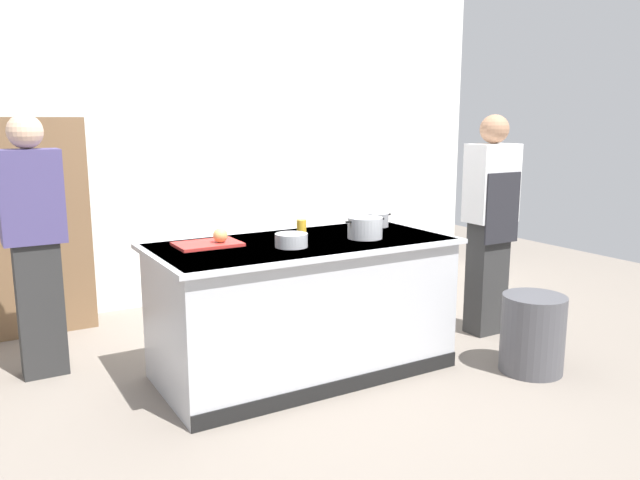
{
  "coord_description": "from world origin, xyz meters",
  "views": [
    {
      "loc": [
        -1.95,
        -3.54,
        1.69
      ],
      "look_at": [
        0.25,
        0.2,
        0.85
      ],
      "focal_mm": 35.31,
      "sensor_mm": 36.0,
      "label": 1
    }
  ],
  "objects_px": {
    "stock_pot": "(365,228)",
    "bookshelf": "(14,228)",
    "sauce_pan": "(378,220)",
    "mixing_bowl": "(291,240)",
    "person_chef": "(490,220)",
    "onion": "(220,235)",
    "trash_bin": "(533,334)",
    "person_guest": "(35,241)",
    "juice_cup": "(301,227)"
  },
  "relations": [
    {
      "from": "mixing_bowl",
      "to": "juice_cup",
      "type": "height_order",
      "value": "juice_cup"
    },
    {
      "from": "mixing_bowl",
      "to": "juice_cup",
      "type": "bearing_deg",
      "value": 53.18
    },
    {
      "from": "onion",
      "to": "bookshelf",
      "type": "bearing_deg",
      "value": 122.18
    },
    {
      "from": "bookshelf",
      "to": "mixing_bowl",
      "type": "bearing_deg",
      "value": -53.67
    },
    {
      "from": "juice_cup",
      "to": "person_chef",
      "type": "relative_size",
      "value": 0.06
    },
    {
      "from": "sauce_pan",
      "to": "person_chef",
      "type": "height_order",
      "value": "person_chef"
    },
    {
      "from": "person_guest",
      "to": "mixing_bowl",
      "type": "bearing_deg",
      "value": 73.46
    },
    {
      "from": "sauce_pan",
      "to": "juice_cup",
      "type": "xyz_separation_m",
      "value": [
        -0.63,
        0.03,
        -0.0
      ]
    },
    {
      "from": "onion",
      "to": "trash_bin",
      "type": "bearing_deg",
      "value": -26.44
    },
    {
      "from": "stock_pot",
      "to": "person_guest",
      "type": "distance_m",
      "value": 2.16
    },
    {
      "from": "onion",
      "to": "stock_pot",
      "type": "distance_m",
      "value": 0.96
    },
    {
      "from": "onion",
      "to": "person_chef",
      "type": "distance_m",
      "value": 2.17
    },
    {
      "from": "onion",
      "to": "stock_pot",
      "type": "relative_size",
      "value": 0.31
    },
    {
      "from": "person_chef",
      "to": "bookshelf",
      "type": "xyz_separation_m",
      "value": [
        -3.21,
        1.84,
        -0.06
      ]
    },
    {
      "from": "person_chef",
      "to": "juice_cup",
      "type": "bearing_deg",
      "value": 76.73
    },
    {
      "from": "sauce_pan",
      "to": "mixing_bowl",
      "type": "xyz_separation_m",
      "value": [
        -0.9,
        -0.33,
        -0.01
      ]
    },
    {
      "from": "person_chef",
      "to": "bookshelf",
      "type": "height_order",
      "value": "person_chef"
    },
    {
      "from": "stock_pot",
      "to": "bookshelf",
      "type": "height_order",
      "value": "bookshelf"
    },
    {
      "from": "trash_bin",
      "to": "bookshelf",
      "type": "height_order",
      "value": "bookshelf"
    },
    {
      "from": "mixing_bowl",
      "to": "person_guest",
      "type": "distance_m",
      "value": 1.68
    },
    {
      "from": "sauce_pan",
      "to": "juice_cup",
      "type": "relative_size",
      "value": 2.18
    },
    {
      "from": "mixing_bowl",
      "to": "person_guest",
      "type": "xyz_separation_m",
      "value": [
        -1.37,
        0.97,
        -0.03
      ]
    },
    {
      "from": "stock_pot",
      "to": "bookshelf",
      "type": "distance_m",
      "value": 2.76
    },
    {
      "from": "onion",
      "to": "trash_bin",
      "type": "xyz_separation_m",
      "value": [
        1.85,
        -0.92,
        -0.7
      ]
    },
    {
      "from": "mixing_bowl",
      "to": "trash_bin",
      "type": "xyz_separation_m",
      "value": [
        1.48,
        -0.66,
        -0.68
      ]
    },
    {
      "from": "stock_pot",
      "to": "sauce_pan",
      "type": "xyz_separation_m",
      "value": [
        0.34,
        0.33,
        -0.02
      ]
    },
    {
      "from": "sauce_pan",
      "to": "mixing_bowl",
      "type": "distance_m",
      "value": 0.96
    },
    {
      "from": "sauce_pan",
      "to": "trash_bin",
      "type": "bearing_deg",
      "value": -59.77
    },
    {
      "from": "person_guest",
      "to": "person_chef",
      "type": "bearing_deg",
      "value": 93.02
    },
    {
      "from": "mixing_bowl",
      "to": "juice_cup",
      "type": "xyz_separation_m",
      "value": [
        0.27,
        0.36,
        0.01
      ]
    },
    {
      "from": "sauce_pan",
      "to": "bookshelf",
      "type": "bearing_deg",
      "value": 145.56
    },
    {
      "from": "sauce_pan",
      "to": "bookshelf",
      "type": "height_order",
      "value": "bookshelf"
    },
    {
      "from": "stock_pot",
      "to": "person_guest",
      "type": "height_order",
      "value": "person_guest"
    },
    {
      "from": "person_guest",
      "to": "onion",
      "type": "bearing_deg",
      "value": 73.46
    },
    {
      "from": "onion",
      "to": "bookshelf",
      "type": "height_order",
      "value": "bookshelf"
    },
    {
      "from": "sauce_pan",
      "to": "person_guest",
      "type": "height_order",
      "value": "person_guest"
    },
    {
      "from": "bookshelf",
      "to": "person_guest",
      "type": "bearing_deg",
      "value": -87.3
    },
    {
      "from": "trash_bin",
      "to": "bookshelf",
      "type": "relative_size",
      "value": 0.31
    },
    {
      "from": "sauce_pan",
      "to": "bookshelf",
      "type": "distance_m",
      "value": 2.81
    },
    {
      "from": "juice_cup",
      "to": "bookshelf",
      "type": "relative_size",
      "value": 0.06
    },
    {
      "from": "person_chef",
      "to": "sauce_pan",
      "type": "bearing_deg",
      "value": 71.33
    },
    {
      "from": "onion",
      "to": "mixing_bowl",
      "type": "xyz_separation_m",
      "value": [
        0.37,
        -0.26,
        -0.02
      ]
    },
    {
      "from": "person_chef",
      "to": "mixing_bowl",
      "type": "bearing_deg",
      "value": 89.82
    },
    {
      "from": "stock_pot",
      "to": "trash_bin",
      "type": "distance_m",
      "value": 1.34
    },
    {
      "from": "juice_cup",
      "to": "person_guest",
      "type": "xyz_separation_m",
      "value": [
        -1.64,
        0.61,
        -0.04
      ]
    },
    {
      "from": "bookshelf",
      "to": "stock_pot",
      "type": "bearing_deg",
      "value": -44.11
    },
    {
      "from": "onion",
      "to": "juice_cup",
      "type": "relative_size",
      "value": 0.92
    },
    {
      "from": "juice_cup",
      "to": "person_chef",
      "type": "height_order",
      "value": "person_chef"
    },
    {
      "from": "stock_pot",
      "to": "juice_cup",
      "type": "relative_size",
      "value": 3.0
    },
    {
      "from": "onion",
      "to": "person_guest",
      "type": "relative_size",
      "value": 0.05
    }
  ]
}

